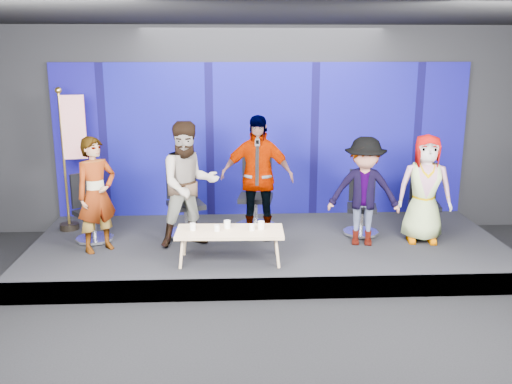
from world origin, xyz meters
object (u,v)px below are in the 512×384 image
chair_a (92,219)px  mug_e (261,225)px  panelist_d (364,192)px  chair_d (361,213)px  panelist_a (97,195)px  panelist_b (189,185)px  chair_c (256,204)px  mug_d (252,227)px  chair_b (185,211)px  mug_c (227,224)px  panelist_e (425,189)px  chair_e (424,211)px  coffee_table (230,233)px  panelist_c (257,177)px  mug_a (193,227)px  flag_stand (71,156)px  mug_b (217,228)px

chair_a → mug_e: 2.68m
panelist_d → chair_d: bearing=90.3°
panelist_a → panelist_b: size_ratio=0.90×
chair_c → mug_d: chair_c is taller
chair_b → mug_d: (0.98, -1.22, 0.11)m
panelist_b → mug_c: 0.91m
panelist_e → mug_e: size_ratio=15.04×
chair_e → coffee_table: (-3.06, -1.19, 0.08)m
panelist_c → chair_d: 1.75m
chair_b → panelist_d: (2.64, -0.58, 0.43)m
mug_d → panelist_d: bearing=21.2°
chair_a → panelist_c: (2.49, 0.02, 0.61)m
mug_a → mug_c: (0.46, 0.07, 0.00)m
mug_d → chair_c: bearing=85.2°
chair_b → mug_e: (1.11, -1.17, 0.13)m
mug_a → mug_d: mug_a is taller
chair_b → chair_d: (2.74, -0.08, -0.05)m
panelist_a → panelist_c: bearing=-28.8°
panelist_e → chair_e: bearing=78.4°
chair_e → mug_d: size_ratio=11.55×
panelist_d → flag_stand: 4.53m
chair_a → panelist_e: panelist_e is taller
chair_b → chair_e: (3.75, -0.01, -0.04)m
chair_b → mug_b: 1.34m
mug_c → panelist_e: bearing=11.9°
mug_d → mug_e: (0.13, 0.05, 0.01)m
panelist_e → mug_a: 3.47m
panelist_b → chair_c: panelist_b is taller
panelist_a → flag_stand: size_ratio=0.73×
mug_a → mug_e: size_ratio=0.89×
panelist_a → coffee_table: bearing=-56.8°
mug_e → flag_stand: bearing=152.2°
chair_c → panelist_c: panelist_c is taller
panelist_c → panelist_a: bearing=-159.8°
panelist_c → panelist_d: size_ratio=1.17×
panelist_d → mug_b: panelist_d is taller
mug_d → flag_stand: 3.25m
flag_stand → mug_b: bearing=-42.2°
coffee_table → mug_d: (0.30, -0.02, 0.08)m
panelist_a → coffee_table: panelist_a is taller
coffee_table → mug_a: (-0.50, 0.03, 0.08)m
panelist_c → panelist_e: bearing=1.5°
mug_d → mug_c: bearing=160.0°
panelist_b → mug_e: size_ratio=17.01×
chair_b → flag_stand: (-1.77, 0.35, 0.82)m
panelist_e → mug_c: size_ratio=15.40×
chair_e → flag_stand: (-5.52, 0.37, 0.87)m
panelist_b → panelist_e: bearing=-18.1°
panelist_e → mug_d: panelist_e is taller
panelist_d → coffee_table: size_ratio=1.10×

